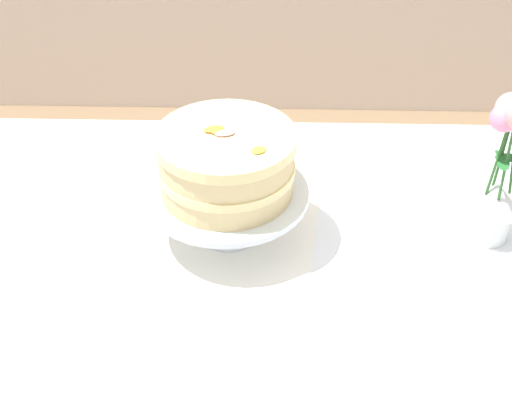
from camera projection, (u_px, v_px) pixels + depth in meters
The scene contains 5 objects.
dining_table at pixel (275, 318), 1.30m from camera, with size 1.40×1.00×0.74m.
linen_napkin at pixel (228, 234), 1.34m from camera, with size 0.32×0.32×0.00m, color white.
cake_stand at pixel (227, 198), 1.29m from camera, with size 0.29×0.29×0.10m.
layer_cake at pixel (226, 163), 1.25m from camera, with size 0.24×0.24×0.12m.
flower_vase at pixel (499, 177), 1.26m from camera, with size 0.10×0.10×0.29m.
Camera 1 is at (-0.01, -0.94, 1.60)m, focal length 51.04 mm.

